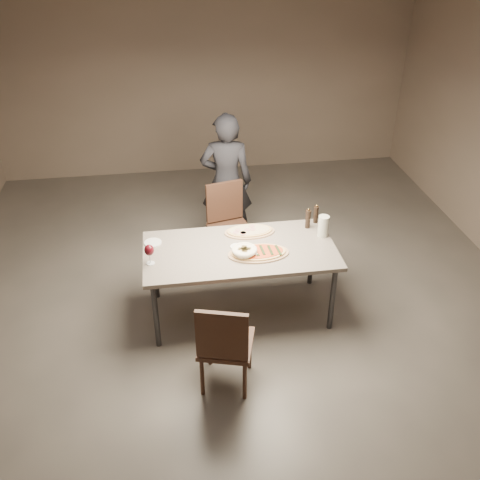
{
  "coord_description": "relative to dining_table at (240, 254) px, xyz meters",
  "views": [
    {
      "loc": [
        -0.62,
        -4.14,
        3.47
      ],
      "look_at": [
        0.0,
        0.0,
        0.85
      ],
      "focal_mm": 40.0,
      "sensor_mm": 36.0,
      "label": 1
    }
  ],
  "objects": [
    {
      "name": "side_plate",
      "position": [
        -0.81,
        0.23,
        0.06
      ],
      "size": [
        0.17,
        0.17,
        0.01
      ],
      "rotation": [
        0.0,
        0.0,
        -0.17
      ],
      "color": "white",
      "rests_on": "dining_table"
    },
    {
      "name": "zucchini_pizza",
      "position": [
        0.15,
        -0.11,
        0.07
      ],
      "size": [
        0.57,
        0.31,
        0.05
      ],
      "rotation": [
        0.0,
        0.0,
        -0.36
      ],
      "color": "tan",
      "rests_on": "dining_table"
    },
    {
      "name": "diner",
      "position": [
        0.04,
        1.33,
        0.11
      ],
      "size": [
        0.64,
        0.47,
        1.61
      ],
      "primitive_type": "imported",
      "rotation": [
        0.0,
        0.0,
        2.99
      ],
      "color": "black",
      "rests_on": "ground"
    },
    {
      "name": "ham_pizza",
      "position": [
        0.14,
        0.28,
        0.07
      ],
      "size": [
        0.49,
        0.27,
        0.04
      ],
      "rotation": [
        0.0,
        0.0,
        -0.01
      ],
      "color": "tan",
      "rests_on": "dining_table"
    },
    {
      "name": "bread_basket",
      "position": [
        0.02,
        -0.12,
        0.11
      ],
      "size": [
        0.24,
        0.24,
        0.08
      ],
      "rotation": [
        0.0,
        0.0,
        -0.35
      ],
      "color": "#F2E5C4",
      "rests_on": "dining_table"
    },
    {
      "name": "pepper_mill_right",
      "position": [
        0.83,
        0.38,
        0.15
      ],
      "size": [
        0.05,
        0.05,
        0.2
      ],
      "rotation": [
        0.0,
        0.0,
        -0.31
      ],
      "color": "black",
      "rests_on": "dining_table"
    },
    {
      "name": "chair_far",
      "position": [
        0.01,
        0.96,
        -0.17
      ],
      "size": [
        0.53,
        0.53,
        0.93
      ],
      "rotation": [
        0.0,
        0.0,
        3.37
      ],
      "color": "#3E251A",
      "rests_on": "ground"
    },
    {
      "name": "oil_dish",
      "position": [
        -0.03,
        0.03,
        0.06
      ],
      "size": [
        0.12,
        0.12,
        0.01
      ],
      "rotation": [
        0.0,
        0.0,
        0.26
      ],
      "color": "white",
      "rests_on": "dining_table"
    },
    {
      "name": "wine_glass",
      "position": [
        -0.83,
        -0.12,
        0.19
      ],
      "size": [
        0.09,
        0.09,
        0.2
      ],
      "rotation": [
        0.0,
        0.0,
        -0.1
      ],
      "color": "silver",
      "rests_on": "dining_table"
    },
    {
      "name": "chair_near",
      "position": [
        -0.27,
        -0.98,
        -0.18
      ],
      "size": [
        0.53,
        0.53,
        0.91
      ],
      "rotation": [
        0.0,
        0.0,
        -0.28
      ],
      "color": "#3E251A",
      "rests_on": "ground"
    },
    {
      "name": "carafe",
      "position": [
        0.83,
        0.12,
        0.16
      ],
      "size": [
        0.1,
        0.1,
        0.21
      ],
      "rotation": [
        0.0,
        0.0,
        0.24
      ],
      "color": "silver",
      "rests_on": "dining_table"
    },
    {
      "name": "pepper_mill_left",
      "position": [
        0.72,
        0.29,
        0.16
      ],
      "size": [
        0.06,
        0.06,
        0.22
      ],
      "rotation": [
        0.0,
        0.0,
        0.02
      ],
      "color": "black",
      "rests_on": "dining_table"
    },
    {
      "name": "dining_table",
      "position": [
        0.0,
        0.0,
        0.0
      ],
      "size": [
        1.8,
        0.9,
        0.75
      ],
      "color": "gray",
      "rests_on": "ground"
    },
    {
      "name": "room",
      "position": [
        0.0,
        0.0,
        0.71
      ],
      "size": [
        7.0,
        7.0,
        7.0
      ],
      "color": "#605A53",
      "rests_on": "ground"
    }
  ]
}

